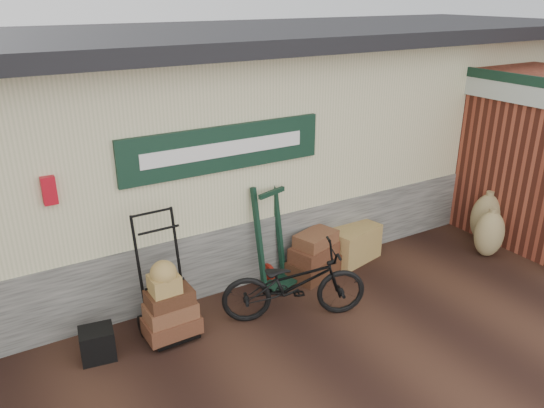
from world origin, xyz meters
The scene contains 11 objects.
ground centered at (0.00, 0.00, 0.00)m, with size 80.00×80.00×0.00m, color black.
station_building centered at (-0.01, 2.74, 1.61)m, with size 14.40×4.10×3.20m.
brick_outbuilding centered at (4.70, 1.19, 1.30)m, with size 1.71×4.51×2.62m.
porter_trolley centered at (-1.33, 0.54, 0.74)m, with size 0.74×0.55×1.48m, color black, non-canonical shape.
green_barrow centered at (0.28, 0.85, 0.70)m, with size 0.50×0.43×1.40m, color black, non-canonical shape.
suitcase_stack centered at (0.90, 0.74, 0.32)m, with size 0.73×0.46×0.64m, color #3D2313, non-canonical shape.
wicker_hamper centered at (1.65, 0.85, 0.26)m, with size 0.79×0.51×0.51m, color olive.
black_trunk centered at (-2.14, 0.45, 0.18)m, with size 0.35×0.30×0.35m, color black.
bicycle centered at (0.10, 0.03, 0.51)m, with size 1.75×0.61×1.02m, color black.
burlap_sack_left centered at (3.85, 0.26, 0.39)m, with size 0.49×0.41×0.78m, color olive.
burlap_sack_right centered at (3.46, -0.11, 0.36)m, with size 0.45×0.38×0.72m, color olive.
Camera 1 is at (-2.95, -4.56, 3.69)m, focal length 35.00 mm.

